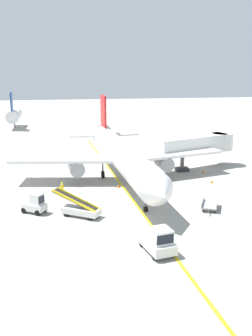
{
  "coord_description": "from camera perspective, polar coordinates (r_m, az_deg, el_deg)",
  "views": [
    {
      "loc": [
        -8.19,
        -34.9,
        14.37
      ],
      "look_at": [
        -0.25,
        10.79,
        2.5
      ],
      "focal_mm": 42.12,
      "sensor_mm": 36.0,
      "label": 1
    }
  ],
  "objects": [
    {
      "name": "safety_cone_nose_left",
      "position": [
        56.16,
        11.13,
        -0.51
      ],
      "size": [
        0.36,
        0.36,
        0.44
      ],
      "primitive_type": "cone",
      "color": "orange",
      "rests_on": "ground"
    },
    {
      "name": "taxi_line_yellow",
      "position": [
        43.14,
        1.32,
        -5.1
      ],
      "size": [
        4.38,
        79.91,
        0.01
      ],
      "primitive_type": "cube",
      "rotation": [
        0.0,
        0.0,
        0.05
      ],
      "color": "yellow",
      "rests_on": "ground"
    },
    {
      "name": "safety_cone_nose_right",
      "position": [
        51.54,
        12.33,
        -1.92
      ],
      "size": [
        0.36,
        0.36,
        0.44
      ],
      "primitive_type": "cone",
      "color": "orange",
      "rests_on": "ground"
    },
    {
      "name": "jet_bridge",
      "position": [
        58.07,
        10.64,
        3.37
      ],
      "size": [
        12.99,
        7.02,
        4.85
      ],
      "color": "silver",
      "rests_on": "ground"
    },
    {
      "name": "pushback_tug",
      "position": [
        31.9,
        4.69,
        -10.49
      ],
      "size": [
        2.55,
        3.9,
        2.2
      ],
      "color": "silver",
      "rests_on": "ground"
    },
    {
      "name": "airliner",
      "position": [
        51.05,
        -0.71,
        1.97
      ],
      "size": [
        28.57,
        35.32,
        10.1
      ],
      "color": "white",
      "rests_on": "ground"
    },
    {
      "name": "safety_cone_wingtip_right",
      "position": [
        52.6,
        4.42,
        -1.29
      ],
      "size": [
        0.36,
        0.36,
        0.44
      ],
      "primitive_type": "cone",
      "color": "orange",
      "rests_on": "ground"
    },
    {
      "name": "belt_loader_forward_hold",
      "position": [
        39.45,
        -6.62,
        -5.89
      ],
      "size": [
        4.87,
        3.79,
        2.59
      ],
      "color": "silver",
      "rests_on": "ground"
    },
    {
      "name": "baggage_tug_near_wing",
      "position": [
        41.05,
        -13.02,
        -5.14
      ],
      "size": [
        2.72,
        2.41,
        2.1
      ],
      "color": "silver",
      "rests_on": "ground"
    },
    {
      "name": "distant_aircraft_far_left",
      "position": [
        100.16,
        -15.91,
        7.42
      ],
      "size": [
        3.0,
        10.1,
        8.8
      ],
      "color": "silver",
      "rests_on": "ground"
    },
    {
      "name": "baggage_cart_loaded",
      "position": [
        42.21,
        12.04,
        -5.2
      ],
      "size": [
        2.62,
        3.73,
        0.94
      ],
      "color": "#A5A5A8",
      "rests_on": "ground"
    },
    {
      "name": "ground_crew_wing_walker",
      "position": [
        45.56,
        -9.23,
        -3.02
      ],
      "size": [
        0.36,
        0.24,
        1.7
      ],
      "color": "#26262D",
      "rests_on": "ground"
    },
    {
      "name": "safety_cone_wingtip_left",
      "position": [
        48.52,
        -1.07,
        -2.6
      ],
      "size": [
        0.36,
        0.36,
        0.44
      ],
      "primitive_type": "cone",
      "color": "orange",
      "rests_on": "ground"
    },
    {
      "name": "ground_plane",
      "position": [
        38.62,
        3.13,
        -7.51
      ],
      "size": [
        300.0,
        300.0,
        0.0
      ],
      "primitive_type": "plane",
      "color": "#9E9B93"
    },
    {
      "name": "ground_crew_marshaller",
      "position": [
        45.42,
        4.36,
        -2.92
      ],
      "size": [
        0.36,
        0.24,
        1.7
      ],
      "color": "#26262D",
      "rests_on": "ground"
    }
  ]
}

